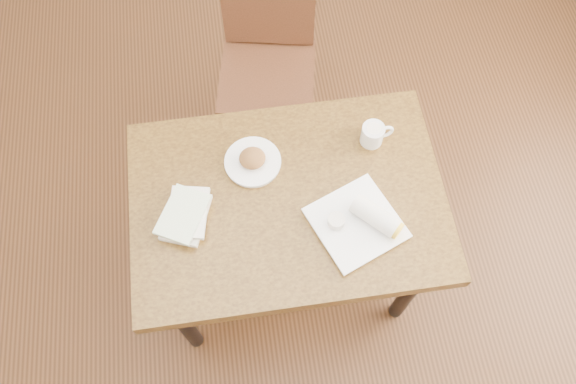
{
  "coord_description": "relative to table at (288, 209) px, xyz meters",
  "views": [
    {
      "loc": [
        -0.12,
        -0.81,
        2.52
      ],
      "look_at": [
        0.0,
        0.0,
        0.8
      ],
      "focal_mm": 35.0,
      "sensor_mm": 36.0,
      "label": 1
    }
  ],
  "objects": [
    {
      "name": "book_stack",
      "position": [
        -0.35,
        -0.02,
        0.12
      ],
      "size": [
        0.21,
        0.23,
        0.05
      ],
      "color": "white",
      "rests_on": "table"
    },
    {
      "name": "chair_far",
      "position": [
        0.03,
        0.81,
        -0.11
      ],
      "size": [
        0.49,
        0.49,
        0.95
      ],
      "color": "#4C2615",
      "rests_on": "ground"
    },
    {
      "name": "plate_scone",
      "position": [
        -0.1,
        0.15,
        0.11
      ],
      "size": [
        0.2,
        0.2,
        0.06
      ],
      "color": "white",
      "rests_on": "table"
    },
    {
      "name": "ground",
      "position": [
        0.0,
        0.0,
        -0.66
      ],
      "size": [
        4.0,
        5.0,
        0.01
      ],
      "primitive_type": "cube",
      "color": "#472814",
      "rests_on": "ground"
    },
    {
      "name": "room_walls",
      "position": [
        0.0,
        0.0,
        0.97
      ],
      "size": [
        4.02,
        5.02,
        2.8
      ],
      "color": "silver",
      "rests_on": "ground"
    },
    {
      "name": "plate_burrito",
      "position": [
        0.23,
        -0.13,
        0.12
      ],
      "size": [
        0.35,
        0.35,
        0.09
      ],
      "color": "white",
      "rests_on": "table"
    },
    {
      "name": "table",
      "position": [
        0.0,
        0.0,
        0.0
      ],
      "size": [
        1.1,
        0.77,
        0.75
      ],
      "color": "brown",
      "rests_on": "ground"
    },
    {
      "name": "coffee_mug",
      "position": [
        0.34,
        0.19,
        0.13
      ],
      "size": [
        0.12,
        0.08,
        0.08
      ],
      "color": "white",
      "rests_on": "table"
    }
  ]
}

